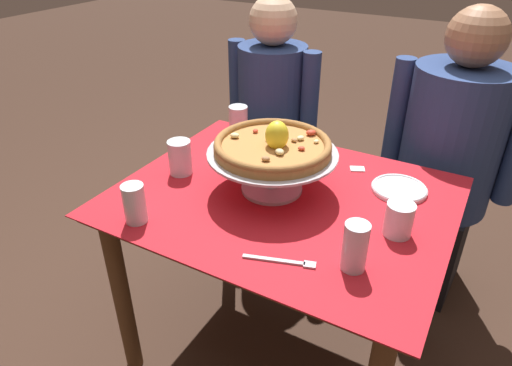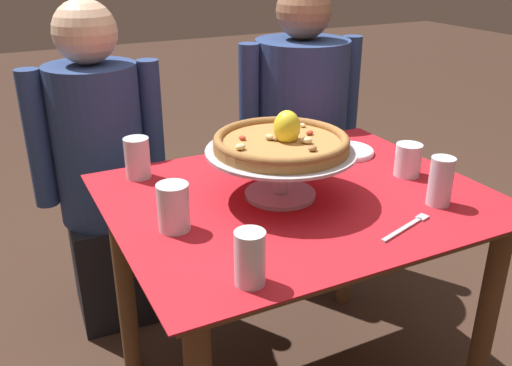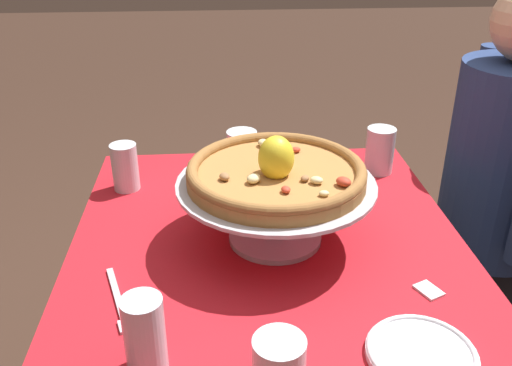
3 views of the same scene
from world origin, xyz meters
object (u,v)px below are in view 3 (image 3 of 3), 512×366
(pizza, at_px, (276,172))
(water_glass_front_right, at_px, (145,340))
(water_glass_side_left, at_px, (242,156))
(water_glass_back_left, at_px, (379,153))
(dinner_fork, at_px, (119,302))
(pizza_stand, at_px, (276,199))
(sugar_packet, at_px, (429,290))
(diner_left, at_px, (494,204))
(side_plate, at_px, (422,353))
(water_glass_front_left, at_px, (125,170))

(pizza, xyz_separation_m, water_glass_front_right, (0.36, -0.24, -0.10))
(water_glass_front_right, distance_m, water_glass_side_left, 0.71)
(water_glass_back_left, xyz_separation_m, dinner_fork, (0.51, -0.62, -0.05))
(pizza_stand, xyz_separation_m, sugar_packet, (0.20, 0.27, -0.10))
(pizza_stand, bearing_deg, diner_left, 117.59)
(water_glass_back_left, distance_m, dinner_fork, 0.80)
(water_glass_side_left, height_order, diner_left, diner_left)
(water_glass_back_left, bearing_deg, water_glass_side_left, -91.90)
(side_plate, relative_size, diner_left, 0.15)
(water_glass_back_left, relative_size, dinner_fork, 0.65)
(pizza_stand, xyz_separation_m, pizza, (0.00, 0.00, 0.06))
(sugar_packet, distance_m, diner_left, 0.72)
(water_glass_front_left, bearing_deg, water_glass_front_right, 10.24)
(water_glass_front_right, bearing_deg, water_glass_back_left, 140.76)
(water_glass_back_left, bearing_deg, water_glass_front_left, -85.64)
(pizza_stand, xyz_separation_m, water_glass_side_left, (-0.33, -0.05, -0.05))
(water_glass_front_left, bearing_deg, water_glass_side_left, 101.96)
(water_glass_front_right, xyz_separation_m, side_plate, (0.01, 0.44, -0.05))
(pizza, height_order, diner_left, diner_left)
(diner_left, bearing_deg, dinner_fork, -60.86)
(water_glass_side_left, distance_m, water_glass_front_left, 0.30)
(dinner_fork, xyz_separation_m, sugar_packet, (0.01, 0.58, -0.00))
(water_glass_front_left, bearing_deg, sugar_packet, 52.94)
(pizza, relative_size, dinner_fork, 1.94)
(pizza, distance_m, water_glass_back_left, 0.46)
(pizza, bearing_deg, sugar_packet, 53.26)
(pizza, height_order, dinner_fork, pizza)
(side_plate, relative_size, dinner_fork, 0.94)
(pizza, xyz_separation_m, water_glass_front_left, (-0.27, -0.35, -0.11))
(water_glass_front_right, distance_m, water_glass_back_left, 0.87)
(water_glass_side_left, height_order, water_glass_front_left, same)
(water_glass_side_left, bearing_deg, water_glass_back_left, 88.10)
(pizza, bearing_deg, pizza_stand, -177.44)
(water_glass_side_left, height_order, sugar_packet, water_glass_side_left)
(sugar_packet, bearing_deg, water_glass_front_left, -127.06)
(pizza_stand, xyz_separation_m, side_plate, (0.37, 0.20, -0.09))
(dinner_fork, height_order, sugar_packet, dinner_fork)
(water_glass_back_left, xyz_separation_m, sugar_packet, (0.52, -0.04, -0.05))
(side_plate, bearing_deg, water_glass_front_left, -139.11)
(water_glass_front_right, height_order, water_glass_back_left, water_glass_front_right)
(dinner_fork, bearing_deg, diner_left, 119.14)
(pizza, relative_size, water_glass_side_left, 3.04)
(water_glass_back_left, height_order, sugar_packet, water_glass_back_left)
(pizza_stand, bearing_deg, dinner_fork, -57.52)
(water_glass_side_left, bearing_deg, water_glass_front_left, -78.04)
(sugar_packet, bearing_deg, diner_left, 143.26)
(diner_left, bearing_deg, pizza_stand, -62.41)
(pizza_stand, distance_m, water_glass_front_left, 0.44)
(water_glass_front_right, distance_m, diner_left, 1.19)
(pizza_stand, relative_size, diner_left, 0.34)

